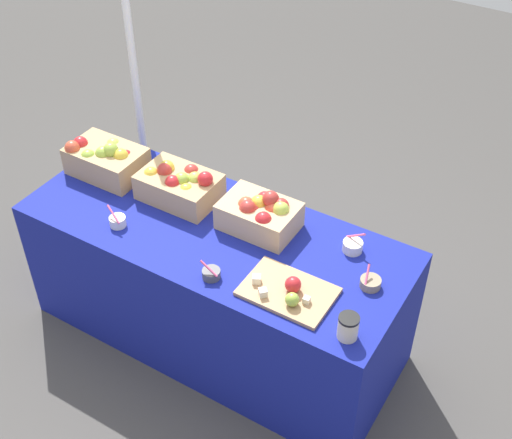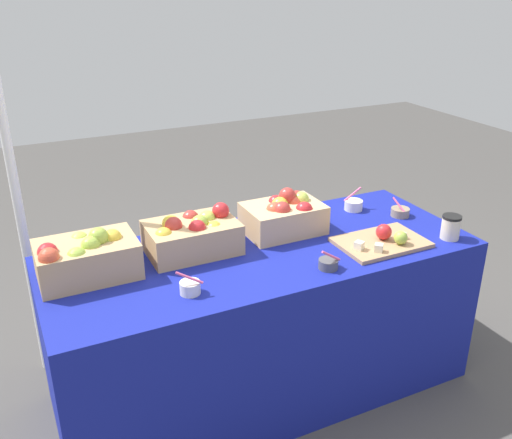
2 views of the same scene
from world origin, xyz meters
name	(u,v)px [view 1 (image 1 of 2)]	position (x,y,z in m)	size (l,w,h in m)	color
ground_plane	(219,332)	(0.00, 0.00, 0.00)	(10.00, 10.00, 0.00)	#474442
table	(217,285)	(0.00, 0.00, 0.37)	(1.90, 0.76, 0.74)	navy
apple_crate_left	(106,159)	(-0.73, 0.09, 0.83)	(0.39, 0.26, 0.21)	tan
apple_crate_middle	(180,185)	(-0.28, 0.12, 0.82)	(0.39, 0.26, 0.20)	tan
apple_crate_right	(261,213)	(0.18, 0.13, 0.83)	(0.36, 0.25, 0.20)	tan
cutting_board_front	(288,291)	(0.51, -0.19, 0.76)	(0.39, 0.27, 0.09)	tan
sample_bowl_near	(370,283)	(0.79, 0.04, 0.76)	(0.09, 0.09, 0.10)	gray
sample_bowl_mid	(211,274)	(0.17, -0.27, 0.76)	(0.09, 0.08, 0.10)	#4C4C51
sample_bowl_far	(118,221)	(-0.41, -0.21, 0.77)	(0.10, 0.08, 0.10)	silver
sample_bowl_extra	(353,246)	(0.62, 0.21, 0.77)	(0.10, 0.09, 0.11)	silver
coffee_cup	(348,327)	(0.82, -0.27, 0.80)	(0.09, 0.09, 0.11)	beige
tent_pole	(135,80)	(-0.93, 0.61, 0.99)	(0.04, 0.04, 1.97)	white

